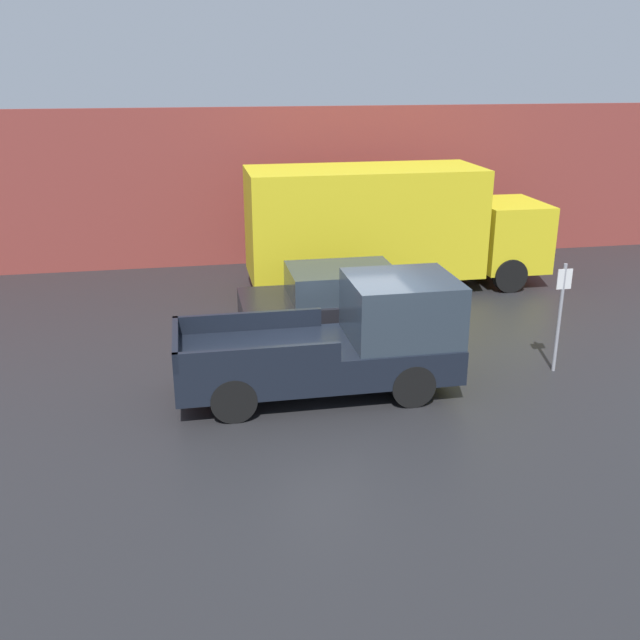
{
  "coord_description": "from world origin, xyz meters",
  "views": [
    {
      "loc": [
        -2.79,
        -12.08,
        5.79
      ],
      "look_at": [
        -0.36,
        0.86,
        1.07
      ],
      "focal_mm": 40.0,
      "sensor_mm": 36.0,
      "label": 1
    }
  ],
  "objects_px": {
    "newspaper_box": "(348,245)",
    "car": "(337,302)",
    "pickup_truck": "(345,341)",
    "parking_sign": "(560,312)",
    "delivery_truck": "(386,224)"
  },
  "relations": [
    {
      "from": "delivery_truck",
      "to": "parking_sign",
      "type": "bearing_deg",
      "value": -73.97
    },
    {
      "from": "pickup_truck",
      "to": "delivery_truck",
      "type": "distance_m",
      "value": 6.88
    },
    {
      "from": "car",
      "to": "newspaper_box",
      "type": "relative_size",
      "value": 4.25
    },
    {
      "from": "delivery_truck",
      "to": "newspaper_box",
      "type": "distance_m",
      "value": 3.17
    },
    {
      "from": "pickup_truck",
      "to": "newspaper_box",
      "type": "bearing_deg",
      "value": 76.84
    },
    {
      "from": "car",
      "to": "newspaper_box",
      "type": "bearing_deg",
      "value": 75.11
    },
    {
      "from": "newspaper_box",
      "to": "car",
      "type": "bearing_deg",
      "value": -104.89
    },
    {
      "from": "pickup_truck",
      "to": "car",
      "type": "height_order",
      "value": "pickup_truck"
    },
    {
      "from": "delivery_truck",
      "to": "parking_sign",
      "type": "xyz_separation_m",
      "value": [
        1.79,
        -6.23,
        -0.49
      ]
    },
    {
      "from": "pickup_truck",
      "to": "parking_sign",
      "type": "bearing_deg",
      "value": 1.51
    },
    {
      "from": "pickup_truck",
      "to": "delivery_truck",
      "type": "height_order",
      "value": "delivery_truck"
    },
    {
      "from": "parking_sign",
      "to": "pickup_truck",
      "type": "bearing_deg",
      "value": -178.49
    },
    {
      "from": "parking_sign",
      "to": "newspaper_box",
      "type": "relative_size",
      "value": 2.22
    },
    {
      "from": "parking_sign",
      "to": "newspaper_box",
      "type": "bearing_deg",
      "value": 103.39
    },
    {
      "from": "car",
      "to": "parking_sign",
      "type": "relative_size",
      "value": 1.91
    }
  ]
}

